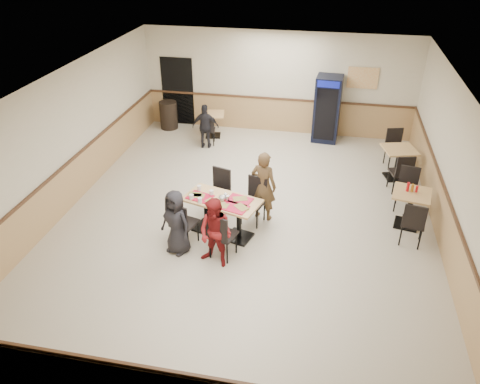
% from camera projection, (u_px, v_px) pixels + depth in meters
% --- Properties ---
extents(ground, '(10.00, 10.00, 0.00)m').
position_uv_depth(ground, '(246.00, 218.00, 10.26)').
color(ground, beige).
rests_on(ground, ground).
extents(room_shell, '(10.00, 10.00, 10.00)m').
position_uv_depth(room_shell, '(334.00, 152.00, 11.83)').
color(room_shell, silver).
rests_on(room_shell, ground).
extents(main_table, '(1.67, 1.15, 0.82)m').
position_uv_depth(main_table, '(222.00, 211.00, 9.49)').
color(main_table, black).
rests_on(main_table, ground).
extents(main_chairs, '(1.79, 2.09, 1.03)m').
position_uv_depth(main_chairs, '(220.00, 211.00, 9.53)').
color(main_chairs, black).
rests_on(main_chairs, ground).
extents(diner_woman_left, '(0.77, 0.66, 1.34)m').
position_uv_depth(diner_woman_left, '(176.00, 222.00, 8.91)').
color(diner_woman_left, black).
rests_on(diner_woman_left, ground).
extents(diner_woman_right, '(0.81, 0.72, 1.39)m').
position_uv_depth(diner_woman_right, '(216.00, 233.00, 8.55)').
color(diner_woman_right, maroon).
rests_on(diner_woman_right, ground).
extents(diner_man_opposite, '(0.65, 0.51, 1.57)m').
position_uv_depth(diner_man_opposite, '(263.00, 186.00, 9.89)').
color(diner_man_opposite, brown).
rests_on(diner_man_opposite, ground).
extents(lone_diner, '(0.78, 0.40, 1.27)m').
position_uv_depth(lone_diner, '(206.00, 126.00, 13.11)').
color(lone_diner, black).
rests_on(lone_diner, ground).
extents(tabletop_clutter, '(1.37, 0.81, 0.12)m').
position_uv_depth(tabletop_clutter, '(219.00, 200.00, 9.30)').
color(tabletop_clutter, red).
rests_on(tabletop_clutter, main_table).
extents(side_table_near, '(0.87, 0.87, 0.80)m').
position_uv_depth(side_table_near, '(410.00, 204.00, 9.75)').
color(side_table_near, black).
rests_on(side_table_near, ground).
extents(side_table_near_chair_south, '(0.55, 0.55, 1.01)m').
position_uv_depth(side_table_near_chair_south, '(413.00, 222.00, 9.23)').
color(side_table_near_chair_south, black).
rests_on(side_table_near_chair_south, ground).
extents(side_table_near_chair_north, '(0.55, 0.55, 1.01)m').
position_uv_depth(side_table_near_chair_north, '(407.00, 190.00, 10.31)').
color(side_table_near_chair_north, black).
rests_on(side_table_near_chair_north, ground).
extents(side_table_far, '(0.92, 0.92, 0.81)m').
position_uv_depth(side_table_far, '(398.00, 159.00, 11.58)').
color(side_table_far, black).
rests_on(side_table_far, ground).
extents(side_table_far_chair_south, '(0.58, 0.58, 1.02)m').
position_uv_depth(side_table_far_chair_south, '(400.00, 171.00, 11.04)').
color(side_table_far_chair_south, black).
rests_on(side_table_far_chair_south, ground).
extents(side_table_far_chair_north, '(0.58, 0.58, 1.02)m').
position_uv_depth(side_table_far_chair_north, '(395.00, 149.00, 12.13)').
color(side_table_far_chair_north, black).
rests_on(side_table_far_chair_north, ground).
extents(condiment_caddy, '(0.23, 0.06, 0.20)m').
position_uv_depth(condiment_caddy, '(411.00, 188.00, 9.62)').
color(condiment_caddy, red).
rests_on(condiment_caddy, side_table_near).
extents(back_table, '(0.78, 0.78, 0.72)m').
position_uv_depth(back_table, '(213.00, 121.00, 13.88)').
color(back_table, black).
rests_on(back_table, ground).
extents(back_table_chair_lone, '(0.49, 0.49, 0.91)m').
position_uv_depth(back_table_chair_lone, '(208.00, 129.00, 13.41)').
color(back_table_chair_lone, black).
rests_on(back_table_chair_lone, ground).
extents(pepsi_cooler, '(0.77, 0.77, 1.90)m').
position_uv_depth(pepsi_cooler, '(327.00, 109.00, 13.42)').
color(pepsi_cooler, black).
rests_on(pepsi_cooler, ground).
extents(trash_bin, '(0.54, 0.54, 0.85)m').
position_uv_depth(trash_bin, '(169.00, 115.00, 14.46)').
color(trash_bin, black).
rests_on(trash_bin, ground).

